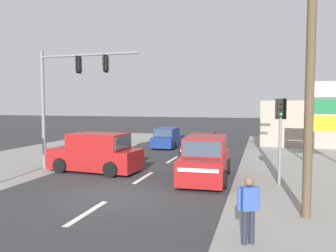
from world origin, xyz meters
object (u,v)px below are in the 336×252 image
(utility_pole_foreground_right, at_px, (306,36))
(suv_kerbside_parked, at_px, (205,160))
(shopping_plaza_sign, at_px, (325,110))
(suv_oncoming_near, at_px, (96,154))
(sedan_crossing_left, at_px, (201,147))
(pedestal_signal_right_kerb, at_px, (280,127))
(traffic_signal_mast, at_px, (65,88))
(hatchback_receding_far, at_px, (168,138))
(pedestrian_at_kerb, at_px, (248,207))

(utility_pole_foreground_right, relative_size, suv_kerbside_parked, 2.12)
(shopping_plaza_sign, relative_size, suv_oncoming_near, 0.99)
(shopping_plaza_sign, bearing_deg, suv_oncoming_near, -154.79)
(sedan_crossing_left, bearing_deg, pedestal_signal_right_kerb, -53.59)
(traffic_signal_mast, bearing_deg, suv_kerbside_parked, -0.39)
(suv_oncoming_near, bearing_deg, pedestal_signal_right_kerb, -2.64)
(traffic_signal_mast, height_order, pedestal_signal_right_kerb, traffic_signal_mast)
(suv_oncoming_near, height_order, hatchback_receding_far, suv_oncoming_near)
(hatchback_receding_far, xyz_separation_m, pedestrian_at_kerb, (6.61, -16.17, 0.22))
(traffic_signal_mast, distance_m, hatchback_receding_far, 10.58)
(utility_pole_foreground_right, distance_m, suv_kerbside_parked, 6.95)
(sedan_crossing_left, height_order, hatchback_receding_far, sedan_crossing_left)
(pedestal_signal_right_kerb, bearing_deg, pedestrian_at_kerb, -99.18)
(shopping_plaza_sign, relative_size, pedestrian_at_kerb, 2.82)
(sedan_crossing_left, height_order, suv_oncoming_near, suv_oncoming_near)
(traffic_signal_mast, relative_size, sedan_crossing_left, 1.40)
(pedestal_signal_right_kerb, relative_size, pedestrian_at_kerb, 2.18)
(sedan_crossing_left, relative_size, pedestrian_at_kerb, 2.64)
(pedestal_signal_right_kerb, xyz_separation_m, suv_kerbside_parked, (-3.11, 0.19, -1.53))
(sedan_crossing_left, relative_size, suv_oncoming_near, 0.92)
(utility_pole_foreground_right, height_order, pedestal_signal_right_kerb, utility_pole_foreground_right)
(shopping_plaza_sign, bearing_deg, suv_kerbside_parked, -136.35)
(hatchback_receding_far, relative_size, pedestrian_at_kerb, 2.26)
(shopping_plaza_sign, bearing_deg, sedan_crossing_left, 178.62)
(pedestal_signal_right_kerb, distance_m, sedan_crossing_left, 7.46)
(pedestal_signal_right_kerb, bearing_deg, utility_pole_foreground_right, -83.78)
(utility_pole_foreground_right, bearing_deg, suv_oncoming_near, 154.53)
(pedestal_signal_right_kerb, bearing_deg, traffic_signal_mast, 178.65)
(traffic_signal_mast, xyz_separation_m, pedestal_signal_right_kerb, (10.16, -0.24, -1.73))
(sedan_crossing_left, distance_m, hatchback_receding_far, 5.26)
(traffic_signal_mast, xyz_separation_m, pedestrian_at_kerb, (9.15, -6.50, -3.22))
(pedestal_signal_right_kerb, height_order, pedestrian_at_kerb, pedestal_signal_right_kerb)
(pedestal_signal_right_kerb, height_order, suv_kerbside_parked, pedestal_signal_right_kerb)
(utility_pole_foreground_right, relative_size, shopping_plaza_sign, 2.13)
(traffic_signal_mast, height_order, suv_kerbside_parked, traffic_signal_mast)
(traffic_signal_mast, xyz_separation_m, suv_kerbside_parked, (7.05, -0.05, -3.26))
(suv_oncoming_near, bearing_deg, shopping_plaza_sign, 25.21)
(suv_oncoming_near, relative_size, hatchback_receding_far, 1.27)
(shopping_plaza_sign, relative_size, suv_kerbside_parked, 1.00)
(pedestal_signal_right_kerb, relative_size, shopping_plaza_sign, 0.77)
(pedestal_signal_right_kerb, height_order, hatchback_receding_far, pedestal_signal_right_kerb)
(traffic_signal_mast, relative_size, pedestal_signal_right_kerb, 1.69)
(sedan_crossing_left, bearing_deg, utility_pole_foreground_right, -64.07)
(traffic_signal_mast, xyz_separation_m, sedan_crossing_left, (5.85, 5.60, -3.44))
(hatchback_receding_far, bearing_deg, traffic_signal_mast, -104.66)
(suv_kerbside_parked, relative_size, sedan_crossing_left, 1.07)
(pedestal_signal_right_kerb, bearing_deg, suv_oncoming_near, 177.36)
(utility_pole_foreground_right, bearing_deg, hatchback_receding_far, 120.24)
(utility_pole_foreground_right, xyz_separation_m, shopping_plaza_sign, (2.21, 9.57, -2.27))
(shopping_plaza_sign, height_order, hatchback_receding_far, shopping_plaza_sign)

